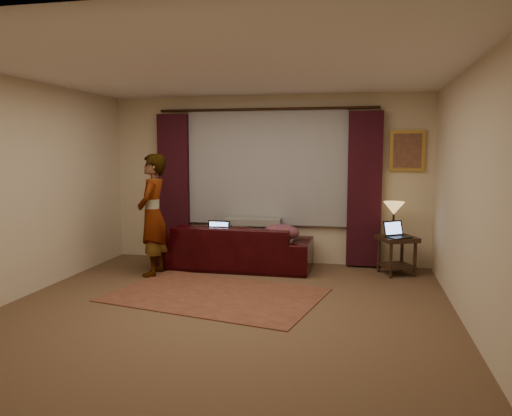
{
  "coord_description": "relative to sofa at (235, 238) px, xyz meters",
  "views": [
    {
      "loc": [
        1.45,
        -5.18,
        1.75
      ],
      "look_at": [
        0.1,
        1.2,
        1.0
      ],
      "focal_mm": 35.0,
      "sensor_mm": 36.0,
      "label": 1
    }
  ],
  "objects": [
    {
      "name": "wall_left",
      "position": [
        -2.13,
        -1.95,
        0.84
      ],
      "size": [
        0.02,
        5.0,
        2.6
      ],
      "primitive_type": "cube",
      "color": "beige",
      "rests_on": "ground"
    },
    {
      "name": "wall_front",
      "position": [
        0.37,
        -4.45,
        0.84
      ],
      "size": [
        5.0,
        0.02,
        2.6
      ],
      "primitive_type": "cube",
      "color": "beige",
      "rests_on": "ground"
    },
    {
      "name": "drape_right",
      "position": [
        1.87,
        0.44,
        0.72
      ],
      "size": [
        0.5,
        0.14,
        2.3
      ],
      "primitive_type": "cube",
      "color": "black",
      "rests_on": "floor"
    },
    {
      "name": "laptop_sofa",
      "position": [
        -0.27,
        -0.11,
        0.12
      ],
      "size": [
        0.35,
        0.38,
        0.24
      ],
      "primitive_type": null,
      "rotation": [
        0.0,
        0.0,
        -0.06
      ],
      "color": "black",
      "rests_on": "sofa"
    },
    {
      "name": "sofa",
      "position": [
        0.0,
        0.0,
        0.0
      ],
      "size": [
        2.26,
        0.99,
        0.91
      ],
      "primitive_type": "imported",
      "rotation": [
        0.0,
        0.0,
        3.14
      ],
      "color": "black",
      "rests_on": "floor"
    },
    {
      "name": "sheer_curtain",
      "position": [
        0.37,
        0.49,
        1.04
      ],
      "size": [
        2.5,
        0.05,
        1.8
      ],
      "primitive_type": "cube",
      "color": "#93939A",
      "rests_on": "wall_back"
    },
    {
      "name": "laptop_table",
      "position": [
        2.35,
        -0.04,
        0.21
      ],
      "size": [
        0.45,
        0.46,
        0.23
      ],
      "primitive_type": null,
      "rotation": [
        0.0,
        0.0,
        0.64
      ],
      "color": "black",
      "rests_on": "end_table"
    },
    {
      "name": "ceiling",
      "position": [
        0.37,
        -1.95,
        2.14
      ],
      "size": [
        5.0,
        5.0,
        0.02
      ],
      "primitive_type": "cube",
      "color": "silver",
      "rests_on": "ground"
    },
    {
      "name": "clothing_pile",
      "position": [
        0.7,
        -0.11,
        0.11
      ],
      "size": [
        0.64,
        0.56,
        0.23
      ],
      "primitive_type": "ellipsoid",
      "rotation": [
        0.0,
        0.0,
        -0.29
      ],
      "color": "brown",
      "rests_on": "sofa"
    },
    {
      "name": "wall_right",
      "position": [
        2.87,
        -1.95,
        0.84
      ],
      "size": [
        0.02,
        5.0,
        2.6
      ],
      "primitive_type": "cube",
      "color": "beige",
      "rests_on": "ground"
    },
    {
      "name": "picture_frame",
      "position": [
        2.47,
        0.52,
        1.29
      ],
      "size": [
        0.5,
        0.04,
        0.6
      ],
      "primitive_type": "cube",
      "color": "#BB9540",
      "rests_on": "wall_back"
    },
    {
      "name": "wall_back",
      "position": [
        0.37,
        0.55,
        0.84
      ],
      "size": [
        5.0,
        0.02,
        2.6
      ],
      "primitive_type": "cube",
      "color": "beige",
      "rests_on": "ground"
    },
    {
      "name": "drape_left",
      "position": [
        -1.13,
        0.44,
        0.72
      ],
      "size": [
        0.5,
        0.14,
        2.3
      ],
      "primitive_type": "cube",
      "color": "black",
      "rests_on": "floor"
    },
    {
      "name": "area_rug",
      "position": [
        0.12,
        -1.45,
        -0.45
      ],
      "size": [
        2.75,
        2.11,
        0.01
      ],
      "primitive_type": "cube",
      "rotation": [
        0.0,
        0.0,
        -0.21
      ],
      "color": "brown",
      "rests_on": "floor"
    },
    {
      "name": "tiffany_lamp",
      "position": [
        2.29,
        0.19,
        0.33
      ],
      "size": [
        0.42,
        0.42,
        0.48
      ],
      "primitive_type": null,
      "rotation": [
        0.0,
        0.0,
        0.74
      ],
      "color": "olive",
      "rests_on": "end_table"
    },
    {
      "name": "end_table",
      "position": [
        2.34,
        0.08,
        -0.18
      ],
      "size": [
        0.63,
        0.63,
        0.55
      ],
      "primitive_type": "cube",
      "rotation": [
        0.0,
        0.0,
        0.42
      ],
      "color": "black",
      "rests_on": "floor"
    },
    {
      "name": "floor",
      "position": [
        0.37,
        -1.95,
        -0.46
      ],
      "size": [
        5.0,
        5.0,
        0.01
      ],
      "primitive_type": "cube",
      "color": "brown",
      "rests_on": "ground"
    },
    {
      "name": "person",
      "position": [
        -1.03,
        -0.64,
        0.4
      ],
      "size": [
        0.55,
        0.55,
        1.71
      ],
      "primitive_type": "imported",
      "rotation": [
        0.0,
        0.0,
        -1.46
      ],
      "color": "gray",
      "rests_on": "floor"
    },
    {
      "name": "curtain_rod",
      "position": [
        0.37,
        0.44,
        1.92
      ],
      "size": [
        0.04,
        0.04,
        3.4
      ],
      "primitive_type": "cylinder",
      "color": "black",
      "rests_on": "wall_back"
    },
    {
      "name": "throw_blanket",
      "position": [
        0.21,
        0.27,
        0.46
      ],
      "size": [
        0.87,
        0.39,
        0.1
      ],
      "primitive_type": "cube",
      "rotation": [
        0.0,
        0.0,
        0.06
      ],
      "color": "gray",
      "rests_on": "sofa"
    }
  ]
}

